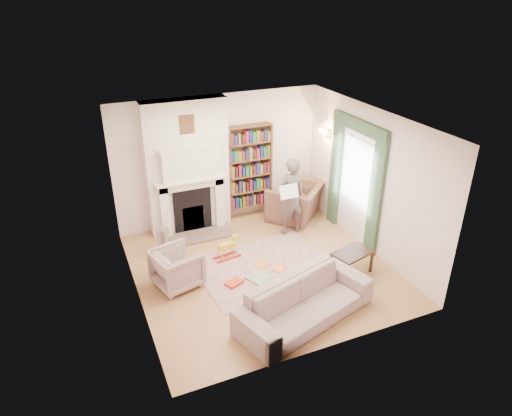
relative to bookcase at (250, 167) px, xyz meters
name	(u,v)px	position (x,y,z in m)	size (l,w,h in m)	color
floor	(261,269)	(-0.65, -2.12, -1.18)	(4.50, 4.50, 0.00)	olive
ceiling	(262,122)	(-0.65, -2.12, 1.62)	(4.50, 4.50, 0.00)	white
wall_back	(219,159)	(-0.65, 0.13, 0.22)	(4.50, 4.50, 0.00)	white
wall_front	(330,268)	(-0.65, -4.37, 0.22)	(4.50, 4.50, 0.00)	white
wall_left	(130,226)	(-2.90, -2.12, 0.22)	(4.50, 4.50, 0.00)	white
wall_right	(369,181)	(1.60, -2.12, 0.22)	(4.50, 4.50, 0.00)	white
fireplace	(188,168)	(-1.40, -0.07, 0.21)	(1.70, 0.58, 2.80)	white
bookcase	(250,167)	(0.00, 0.00, 0.00)	(1.00, 0.24, 1.85)	brown
window	(357,171)	(1.58, -1.72, 0.27)	(0.02, 0.90, 1.30)	silver
curtain_left	(376,197)	(1.55, -2.42, 0.02)	(0.07, 0.32, 2.40)	#304A30
curtain_right	(335,171)	(1.55, -1.02, 0.02)	(0.07, 0.32, 2.40)	#304A30
pelmet	(360,126)	(1.54, -1.72, 1.20)	(0.09, 1.70, 0.24)	#304A30
wall_sconce	(321,135)	(1.38, -0.62, 0.72)	(0.20, 0.24, 0.24)	gold
rug	(264,267)	(-0.59, -2.12, -1.17)	(2.42, 1.86, 0.01)	#BFA990
armchair_reading	(296,201)	(0.92, -0.49, -0.79)	(1.20, 1.05, 0.78)	#4D3429
armchair_left	(177,268)	(-2.20, -2.00, -0.83)	(0.74, 0.76, 0.69)	#AA998C
sofa	(305,301)	(-0.59, -3.68, -0.84)	(2.30, 0.90, 0.67)	#ADA48E
man_reading	(291,197)	(0.47, -1.09, -0.33)	(0.61, 0.40, 1.68)	#544643
newspaper	(289,192)	(0.32, -1.29, -0.11)	(0.41, 0.02, 0.28)	white
coffee_table	(351,263)	(0.80, -2.90, -0.95)	(0.70, 0.45, 0.45)	#381D13
paraffin_heater	(163,241)	(-2.19, -0.88, -0.90)	(0.24, 0.24, 0.55)	#9C9EA4
rocking_horse	(227,248)	(-1.11, -1.54, -0.95)	(0.51, 0.21, 0.45)	gold
board_game	(259,277)	(-0.82, -2.40, -1.15)	(0.38, 0.38, 0.03)	#D4C84B
game_box_lid	(234,283)	(-1.29, -2.39, -1.14)	(0.30, 0.20, 0.05)	red
comic_annuals	(276,273)	(-0.48, -2.37, -1.16)	(0.61, 0.85, 0.02)	red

